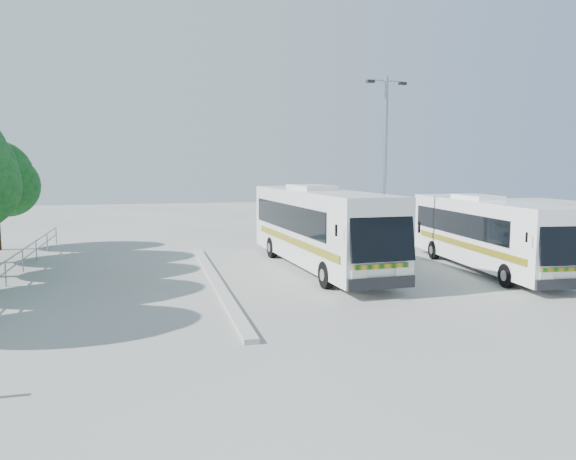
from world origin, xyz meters
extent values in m
plane|color=#A9A9A4|center=(0.00, 0.00, 0.00)|extent=(100.00, 100.00, 0.00)
cube|color=#B2B2AD|center=(-2.30, 2.00, 0.07)|extent=(0.40, 16.00, 0.15)
cylinder|color=gray|center=(-10.00, 4.00, 0.95)|extent=(0.06, 22.00, 0.06)
cylinder|color=gray|center=(-10.00, 4.00, 0.55)|extent=(0.06, 22.00, 0.06)
cylinder|color=gray|center=(-10.00, 14.00, 0.50)|extent=(0.06, 0.06, 1.00)
sphere|color=#103C14|center=(-11.94, 12.80, 3.46)|extent=(3.28, 3.28, 3.28)
cube|color=silver|center=(2.47, 3.88, 1.90)|extent=(3.23, 12.28, 3.09)
cube|color=black|center=(2.82, -2.22, 2.28)|extent=(2.35, 0.60, 1.97)
cube|color=black|center=(1.15, 4.41, 2.28)|extent=(0.61, 9.71, 1.11)
cube|color=black|center=(3.72, 4.56, 2.28)|extent=(0.61, 9.71, 1.11)
cube|color=#0F4F0B|center=(1.20, 3.50, 1.32)|extent=(0.64, 10.52, 0.28)
cylinder|color=black|center=(1.55, -0.13, 0.51)|extent=(0.36, 1.03, 1.01)
cylinder|color=black|center=(3.84, 0.00, 0.51)|extent=(0.36, 1.03, 1.01)
cylinder|color=black|center=(1.13, 7.25, 0.51)|extent=(0.36, 1.03, 1.01)
cylinder|color=black|center=(3.41, 7.38, 0.51)|extent=(0.36, 1.03, 1.01)
cube|color=white|center=(9.43, 1.79, 1.68)|extent=(3.12, 10.88, 2.73)
cube|color=black|center=(8.98, -3.59, 2.01)|extent=(2.08, 0.58, 1.74)
cube|color=black|center=(8.34, 2.42, 2.01)|extent=(0.76, 8.56, 0.98)
cube|color=black|center=(10.60, 2.23, 2.01)|extent=(0.76, 8.56, 0.98)
cube|color=#10630E|center=(8.27, 1.62, 1.16)|extent=(0.80, 9.27, 0.25)
cylinder|color=black|center=(8.13, -1.60, 0.45)|extent=(0.34, 0.91, 0.89)
cylinder|color=black|center=(10.14, -1.77, 0.45)|extent=(0.34, 0.91, 0.89)
cylinder|color=black|center=(8.67, 4.91, 0.45)|extent=(0.34, 0.91, 0.89)
cylinder|color=black|center=(10.69, 4.74, 0.45)|extent=(0.34, 0.91, 0.89)
cylinder|color=#95979D|center=(5.94, 4.74, 4.28)|extent=(0.20, 0.20, 8.56)
cylinder|color=#95979D|center=(5.94, 4.74, 8.34)|extent=(1.70, 0.35, 0.09)
cube|color=black|center=(5.09, 4.60, 8.29)|extent=(0.40, 0.25, 0.13)
cube|color=black|center=(6.78, 4.87, 8.29)|extent=(0.40, 0.25, 0.13)
camera|label=1|loc=(-4.73, -19.54, 4.48)|focal=35.00mm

